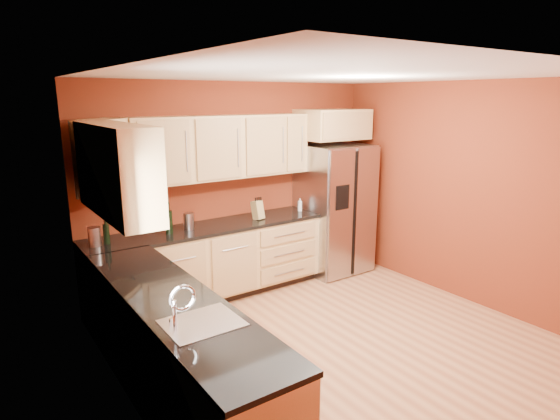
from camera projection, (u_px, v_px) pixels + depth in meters
The scene contains 22 objects.
floor at pixel (337, 343), 4.70m from camera, with size 4.00×4.00×0.00m, color #9E5F3D.
ceiling at pixel (346, 75), 4.09m from camera, with size 4.00×4.00×0.00m, color silver.
wall_back at pixel (236, 186), 5.99m from camera, with size 4.00×0.04×2.60m, color maroon.
wall_left at pixel (129, 259), 3.29m from camera, with size 0.04×4.00×2.60m, color maroon.
wall_right at pixel (468, 194), 5.51m from camera, with size 0.04×4.00×2.60m, color maroon.
base_cabinets_back at pixel (210, 264), 5.65m from camera, with size 2.90×0.60×0.88m, color tan.
base_cabinets_left at pixel (175, 355), 3.66m from camera, with size 0.60×2.80×0.88m, color tan.
countertop_back at pixel (209, 228), 5.54m from camera, with size 2.90×0.62×0.04m, color black.
countertop_left at pixel (174, 301), 3.55m from camera, with size 0.62×2.80×0.04m, color black.
upper_cabinets_back at pixel (224, 147), 5.60m from camera, with size 2.30×0.33×0.75m, color tan.
upper_cabinets_left at pixel (116, 170), 3.83m from camera, with size 0.33×1.35×0.75m, color tan.
corner_upper_cabinet at pixel (106, 157), 4.68m from camera, with size 0.62×0.33×0.75m, color tan.
over_fridge_cabinet at pixel (333, 124), 6.33m from camera, with size 0.92×0.60×0.40m, color tan.
refrigerator at pixel (334, 209), 6.54m from camera, with size 0.90×0.75×1.78m, color #ACACB0.
window at pixel (155, 242), 2.84m from camera, with size 0.03×0.90×1.00m, color white.
sink_faucet at pixel (201, 303), 3.12m from camera, with size 0.50×0.42×0.30m, color silver, non-canonical shape.
canister_left at pixel (94, 237), 4.77m from camera, with size 0.12×0.12×0.20m, color #ACACB0.
canister_right at pixel (189, 221), 5.39m from camera, with size 0.12×0.12×0.19m, color #ACACB0.
wine_bottle_a at pixel (106, 230), 4.84m from camera, with size 0.07×0.07×0.29m, color black, non-canonical shape.
wine_bottle_b at pixel (169, 218), 5.20m from camera, with size 0.08×0.08×0.36m, color black, non-canonical shape.
knife_block at pixel (258, 210), 5.84m from camera, with size 0.12×0.11×0.23m, color tan.
soap_dispenser at pixel (300, 205), 6.26m from camera, with size 0.06×0.06×0.17m, color silver.
Camera 1 is at (-2.91, -3.17, 2.40)m, focal length 30.00 mm.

